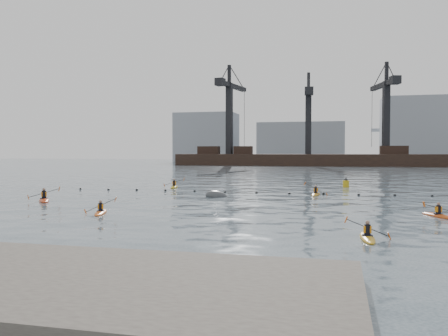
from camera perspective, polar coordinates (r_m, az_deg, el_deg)
The scene contains 13 objects.
ground at distance 22.27m, azimuth -8.62°, elevation -7.88°, with size 400.00×400.00×0.00m, color #324149.
quay at distance 14.56m, azimuth -22.63°, elevation -13.33°, with size 18.00×7.12×1.77m.
float_line at distance 43.89m, azimuth 2.05°, elevation -2.94°, with size 33.24×0.73×0.24m.
barge_pier at distance 130.57m, azimuth 9.98°, elevation 1.13°, with size 72.00×19.30×29.50m.
skyline at distance 170.75m, azimuth 11.72°, elevation 3.78°, with size 141.00×28.00×22.00m.
kayaker_0 at distance 30.26m, azimuth -14.62°, elevation -5.13°, with size 1.93×2.91×1.12m.
kayaker_1 at distance 21.79m, azimuth 16.86°, elevation -7.93°, with size 1.97×2.88×1.08m.
kayaker_2 at distance 39.21m, azimuth -20.84°, elevation -3.55°, with size 2.60×3.28×1.22m.
kayaker_3 at distance 42.46m, azimuth 10.98°, elevation -3.06°, with size 2.13×3.08×1.23m.
kayaker_4 at distance 30.51m, azimuth 24.38°, elevation -5.18°, with size 1.89×2.96×1.03m.
kayaker_5 at distance 50.39m, azimuth -6.02°, elevation -2.24°, with size 2.22×3.34×1.17m.
mooring_buoy at distance 39.94m, azimuth -0.86°, elevation -3.48°, with size 1.97×1.16×0.98m, color #3D4143.
nav_buoy at distance 52.42m, azimuth 14.46°, elevation -1.83°, with size 0.66×0.66×1.21m.
Camera 1 is at (8.37, -20.28, 3.81)m, focal length 38.00 mm.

